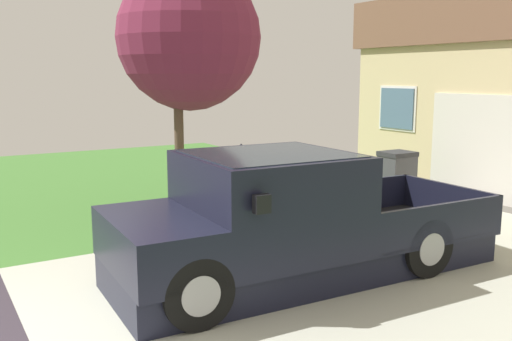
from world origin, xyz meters
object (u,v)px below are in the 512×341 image
wheeled_trash_bin (397,172)px  front_yard_tree (187,40)px  person_with_hat (241,190)px  handbag (228,239)px  pickup_truck (279,223)px

wheeled_trash_bin → front_yard_tree: bearing=-105.1°
person_with_hat → handbag: size_ratio=3.60×
front_yard_tree → person_with_hat: bearing=-7.7°
pickup_truck → handbag: bearing=-0.1°
pickup_truck → wheeled_trash_bin: size_ratio=5.33×
front_yard_tree → wheeled_trash_bin: size_ratio=4.69×
handbag → person_with_hat: bearing=60.1°
front_yard_tree → wheeled_trash_bin: bearing=74.9°
person_with_hat → front_yard_tree: size_ratio=0.35×
front_yard_tree → handbag: bearing=-12.0°
person_with_hat → handbag: 0.80m
person_with_hat → handbag: person_with_hat is taller
person_with_hat → front_yard_tree: (-2.69, 0.36, 2.43)m
person_with_hat → front_yard_tree: 3.65m
person_with_hat → handbag: bearing=-131.6°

